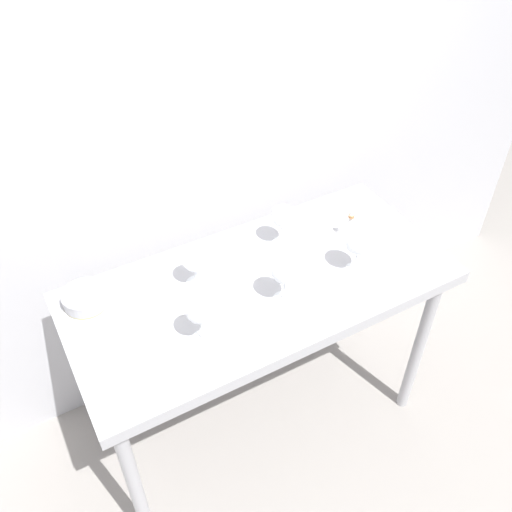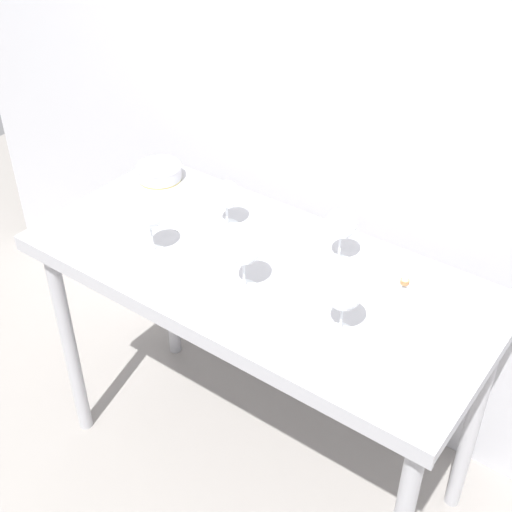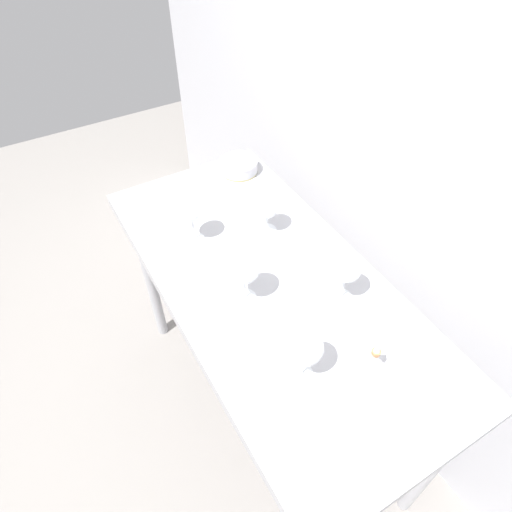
{
  "view_description": "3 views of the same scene",
  "coord_description": "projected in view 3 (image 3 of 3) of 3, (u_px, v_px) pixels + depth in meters",
  "views": [
    {
      "loc": [
        -0.71,
        -1.24,
        2.31
      ],
      "look_at": [
        0.01,
        0.04,
        0.99
      ],
      "focal_mm": 39.02,
      "sensor_mm": 36.0,
      "label": 1
    },
    {
      "loc": [
        0.95,
        -1.31,
        2.11
      ],
      "look_at": [
        0.02,
        -0.05,
        0.97
      ],
      "focal_mm": 48.65,
      "sensor_mm": 36.0,
      "label": 2
    },
    {
      "loc": [
        0.81,
        -0.53,
        1.99
      ],
      "look_at": [
        -0.06,
        -0.02,
        0.96
      ],
      "focal_mm": 31.27,
      "sensor_mm": 36.0,
      "label": 3
    }
  ],
  "objects": [
    {
      "name": "ground_plane",
      "position": [
        266.0,
        405.0,
        2.1
      ],
      "size": [
        6.0,
        6.0,
        0.0
      ],
      "primitive_type": "plane",
      "color": "gray"
    },
    {
      "name": "back_wall",
      "position": [
        413.0,
        129.0,
        1.34
      ],
      "size": [
        3.8,
        0.04,
        2.6
      ],
      "primitive_type": "cube",
      "color": "#B9B9BE",
      "rests_on": "ground_plane"
    },
    {
      "name": "steel_counter",
      "position": [
        269.0,
        299.0,
        1.53
      ],
      "size": [
        1.4,
        0.65,
        0.9
      ],
      "color": "#A9A9AE",
      "rests_on": "ground_plane"
    },
    {
      "name": "wine_glass_far_right",
      "position": [
        347.0,
        270.0,
        1.3
      ],
      "size": [
        0.09,
        0.09,
        0.18
      ],
      "color": "white",
      "rests_on": "steel_counter"
    },
    {
      "name": "wine_glass_near_right",
      "position": [
        305.0,
        348.0,
        1.12
      ],
      "size": [
        0.1,
        0.1,
        0.18
      ],
      "color": "white",
      "rests_on": "steel_counter"
    },
    {
      "name": "wine_glass_near_left",
      "position": [
        191.0,
        211.0,
        1.49
      ],
      "size": [
        0.09,
        0.09,
        0.18
      ],
      "color": "white",
      "rests_on": "steel_counter"
    },
    {
      "name": "wine_glass_near_center",
      "position": [
        244.0,
        269.0,
        1.3
      ],
      "size": [
        0.1,
        0.1,
        0.19
      ],
      "color": "white",
      "rests_on": "steel_counter"
    },
    {
      "name": "wine_glass_far_left",
      "position": [
        267.0,
        207.0,
        1.53
      ],
      "size": [
        0.09,
        0.09,
        0.16
      ],
      "color": "white",
      "rests_on": "steel_counter"
    },
    {
      "name": "tasting_sheet_upper",
      "position": [
        246.0,
        204.0,
        1.72
      ],
      "size": [
        0.21,
        0.26,
        0.0
      ],
      "primitive_type": "cube",
      "rotation": [
        0.0,
        0.0,
        -0.17
      ],
      "color": "white",
      "rests_on": "steel_counter"
    },
    {
      "name": "tasting_bowl",
      "position": [
        239.0,
        165.0,
        1.85
      ],
      "size": [
        0.16,
        0.16,
        0.06
      ],
      "color": "#DBCC66",
      "rests_on": "steel_counter"
    },
    {
      "name": "decanter_funnel",
      "position": [
        372.0,
        364.0,
        1.18
      ],
      "size": [
        0.11,
        0.11,
        0.15
      ],
      "color": "silver",
      "rests_on": "steel_counter"
    }
  ]
}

